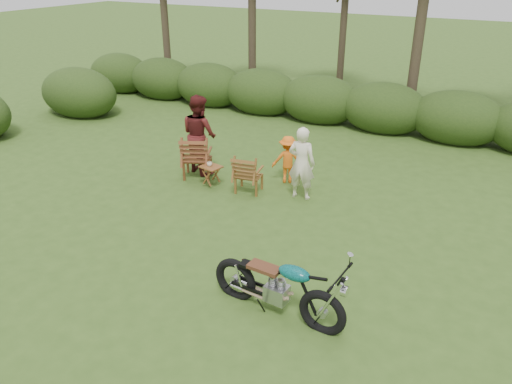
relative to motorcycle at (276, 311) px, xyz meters
The scene contains 9 objects.
ground 0.93m from the motorcycle, behind, with size 80.00×80.00×0.00m, color #334E1A.
motorcycle is the anchor object (origin of this frame).
lawn_chair_right 4.07m from the motorcycle, 124.62° to the left, with size 0.59×0.59×0.86m, color brown, non-canonical shape.
lawn_chair_left 5.12m from the motorcycle, 136.92° to the left, with size 0.70×0.70×1.02m, color brown, non-canonical shape.
side_table 4.53m from the motorcycle, 134.72° to the left, with size 0.45×0.38×0.47m, color brown, non-canonical shape.
cup 4.58m from the motorcycle, 135.02° to the left, with size 0.11×0.11×0.09m, color beige.
adult_a 3.80m from the motorcycle, 108.57° to the left, with size 0.57×0.37×1.55m, color #F2E7C8.
adult_b 5.43m from the motorcycle, 135.41° to the left, with size 0.89×0.69×1.83m, color #511717.
child 4.57m from the motorcycle, 113.14° to the left, with size 0.70×0.40×1.08m, color orange.
Camera 1 is at (3.38, -5.11, 4.62)m, focal length 35.00 mm.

